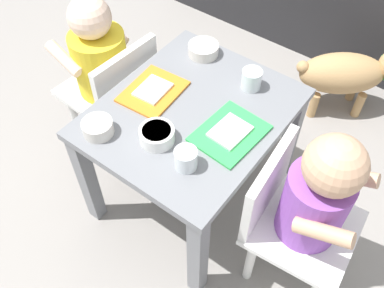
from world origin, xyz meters
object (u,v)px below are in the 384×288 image
(dog, at_px, (350,73))
(cereal_bowl_left_side, at_px, (157,135))
(seated_child_left, at_px, (102,62))
(water_cup_left, at_px, (251,80))
(veggie_bowl_near, at_px, (203,49))
(veggie_bowl_far, at_px, (98,127))
(food_tray_left, at_px, (153,91))
(water_cup_right, at_px, (186,160))
(food_tray_right, at_px, (230,133))
(seated_child_right, at_px, (312,200))
(dining_table, at_px, (192,129))

(dog, relative_size, cereal_bowl_left_side, 4.22)
(seated_child_left, relative_size, dog, 1.54)
(seated_child_left, bearing_deg, water_cup_left, 16.43)
(seated_child_left, relative_size, water_cup_left, 10.15)
(veggie_bowl_near, distance_m, veggie_bowl_far, 0.45)
(food_tray_left, height_order, water_cup_right, water_cup_right)
(food_tray_left, distance_m, cereal_bowl_left_side, 0.19)
(water_cup_left, relative_size, cereal_bowl_left_side, 0.64)
(dog, bearing_deg, veggie_bowl_near, -125.27)
(seated_child_left, bearing_deg, cereal_bowl_left_side, -24.83)
(food_tray_left, bearing_deg, veggie_bowl_near, 86.36)
(veggie_bowl_far, bearing_deg, food_tray_right, 35.79)
(seated_child_right, height_order, food_tray_left, seated_child_right)
(dog, bearing_deg, food_tray_right, -97.68)
(dog, height_order, water_cup_left, water_cup_left)
(seated_child_left, bearing_deg, veggie_bowl_far, -45.71)
(seated_child_left, xyz_separation_m, food_tray_left, (0.27, -0.05, 0.06))
(dining_table, distance_m, veggie_bowl_near, 0.27)
(food_tray_left, height_order, cereal_bowl_left_side, cereal_bowl_left_side)
(seated_child_left, xyz_separation_m, food_tray_right, (0.55, -0.05, 0.06))
(seated_child_left, xyz_separation_m, dog, (0.65, 0.69, -0.20))
(dog, relative_size, food_tray_right, 1.96)
(dining_table, height_order, food_tray_left, food_tray_left)
(water_cup_right, bearing_deg, veggie_bowl_near, 120.17)
(food_tray_right, bearing_deg, food_tray_left, 180.00)
(dining_table, height_order, veggie_bowl_far, veggie_bowl_far)
(veggie_bowl_near, bearing_deg, dining_table, -61.46)
(dining_table, relative_size, water_cup_left, 9.58)
(seated_child_left, distance_m, veggie_bowl_far, 0.37)
(dining_table, relative_size, food_tray_left, 2.98)
(food_tray_right, relative_size, water_cup_left, 3.35)
(food_tray_left, bearing_deg, veggie_bowl_far, -94.69)
(food_tray_left, relative_size, veggie_bowl_near, 2.00)
(seated_child_left, height_order, cereal_bowl_left_side, seated_child_left)
(seated_child_right, distance_m, veggie_bowl_near, 0.59)
(seated_child_right, relative_size, food_tray_left, 3.20)
(cereal_bowl_left_side, bearing_deg, food_tray_left, 133.66)
(water_cup_left, xyz_separation_m, cereal_bowl_left_side, (-0.09, -0.33, -0.00))
(veggie_bowl_near, bearing_deg, cereal_bowl_left_side, -72.92)
(seated_child_right, distance_m, food_tray_left, 0.55)
(dining_table, distance_m, food_tray_left, 0.16)
(seated_child_right, height_order, cereal_bowl_left_side, seated_child_right)
(veggie_bowl_near, bearing_deg, water_cup_left, -11.17)
(dining_table, bearing_deg, water_cup_right, -57.73)
(dog, relative_size, water_cup_right, 6.69)
(seated_child_left, distance_m, dog, 0.97)
(seated_child_right, bearing_deg, dog, 102.53)
(dog, distance_m, veggie_bowl_far, 1.07)
(veggie_bowl_far, bearing_deg, dog, 67.67)
(dog, bearing_deg, water_cup_right, -98.30)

